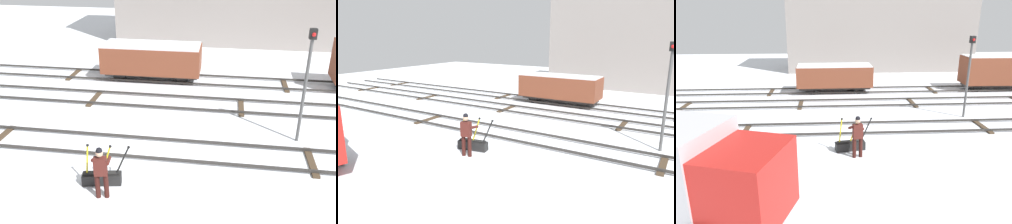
% 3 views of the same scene
% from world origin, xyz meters
% --- Properties ---
extents(ground_plane, '(60.00, 60.00, 0.00)m').
position_xyz_m(ground_plane, '(0.00, 0.00, 0.00)').
color(ground_plane, silver).
extents(track_main_line, '(44.00, 1.94, 0.18)m').
position_xyz_m(track_main_line, '(0.00, 0.00, 0.11)').
color(track_main_line, '#2D2B28').
rests_on(track_main_line, ground_plane).
extents(track_siding_near, '(44.00, 1.94, 0.18)m').
position_xyz_m(track_siding_near, '(0.00, 4.43, 0.11)').
color(track_siding_near, '#2D2B28').
rests_on(track_siding_near, ground_plane).
extents(track_siding_far, '(44.00, 1.94, 0.18)m').
position_xyz_m(track_siding_far, '(0.00, 7.70, 0.11)').
color(track_siding_far, '#2D2B28').
rests_on(track_siding_far, ground_plane).
extents(switch_lever_frame, '(1.57, 0.58, 1.45)m').
position_xyz_m(switch_lever_frame, '(-0.97, -2.29, 0.25)').
color(switch_lever_frame, black).
rests_on(switch_lever_frame, ground_plane).
extents(rail_worker, '(0.61, 0.73, 1.72)m').
position_xyz_m(rail_worker, '(-0.76, -2.94, 0.96)').
color(rail_worker, '#351511').
rests_on(rail_worker, ground_plane).
extents(signal_post, '(0.24, 0.32, 4.36)m').
position_xyz_m(signal_post, '(5.60, 1.62, 2.63)').
color(signal_post, '#4C4C4C').
rests_on(signal_post, ground_plane).
extents(apartment_building, '(18.15, 5.92, 8.55)m').
position_xyz_m(apartment_building, '(3.52, 17.76, 4.28)').
color(apartment_building, gray).
rests_on(apartment_building, ground_plane).
extents(freight_car_near_switch, '(5.31, 2.10, 1.97)m').
position_xyz_m(freight_car_near_switch, '(-1.30, 7.70, 1.16)').
color(freight_car_near_switch, '#2D2B28').
rests_on(freight_car_near_switch, ground_plane).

